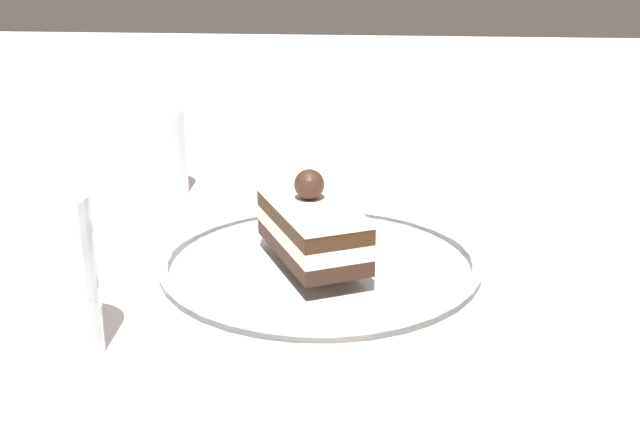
# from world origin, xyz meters

# --- Properties ---
(ground_plane) EXTENTS (2.40, 2.40, 0.00)m
(ground_plane) POSITION_xyz_m (0.00, 0.00, 0.00)
(ground_plane) COLOR silver
(dessert_plate) EXTENTS (0.28, 0.28, 0.02)m
(dessert_plate) POSITION_xyz_m (0.01, 0.01, 0.01)
(dessert_plate) COLOR white
(dessert_plate) RESTS_ON ground_plane
(cake_slice) EXTENTS (0.09, 0.12, 0.06)m
(cake_slice) POSITION_xyz_m (0.01, 0.01, 0.04)
(cake_slice) COLOR #331E15
(cake_slice) RESTS_ON dessert_plate
(fork) EXTENTS (0.03, 0.11, 0.00)m
(fork) POSITION_xyz_m (0.02, -0.06, 0.02)
(fork) COLOR silver
(fork) RESTS_ON dessert_plate
(drink_glass_near) EXTENTS (0.06, 0.06, 0.08)m
(drink_glass_near) POSITION_xyz_m (0.18, -0.16, 0.04)
(drink_glass_near) COLOR silver
(drink_glass_near) RESTS_ON ground_plane
(drink_glass_far) EXTENTS (0.05, 0.05, 0.10)m
(drink_glass_far) POSITION_xyz_m (0.16, 0.14, 0.05)
(drink_glass_far) COLOR silver
(drink_glass_far) RESTS_ON ground_plane
(folded_napkin) EXTENTS (0.13, 0.12, 0.00)m
(folded_napkin) POSITION_xyz_m (-0.14, -0.28, 0.00)
(folded_napkin) COLOR white
(folded_napkin) RESTS_ON ground_plane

